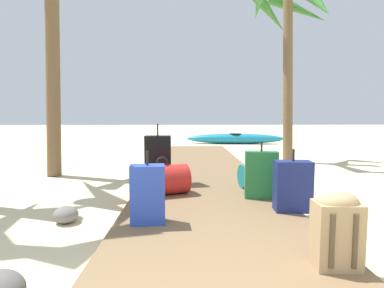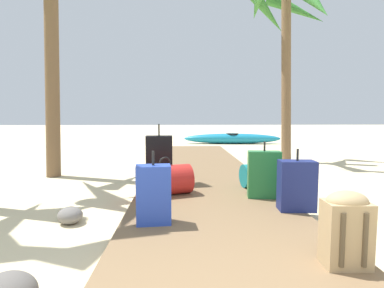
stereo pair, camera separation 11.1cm
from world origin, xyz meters
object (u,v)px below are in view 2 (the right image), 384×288
suitcase_navy (297,186)px  palm_tree_far_right (288,12)px  suitcase_black (159,158)px  suitcase_blue (154,194)px  kayak (232,139)px  suitcase_green (264,174)px  duffel_bag_teal (261,175)px  backpack_tan (346,227)px  duffel_bag_red (165,180)px

suitcase_navy → palm_tree_far_right: (1.26, 4.19, 3.14)m
suitcase_black → suitcase_blue: (0.07, -2.00, -0.07)m
kayak → suitcase_green: bearing=-96.8°
suitcase_navy → kayak: (0.77, 8.74, -0.15)m
duffel_bag_teal → palm_tree_far_right: (1.35, 3.06, 3.25)m
palm_tree_far_right → kayak: 5.64m
duffel_bag_teal → palm_tree_far_right: size_ratio=0.14×
suitcase_navy → suitcase_blue: bearing=-166.9°
backpack_tan → palm_tree_far_right: palm_tree_far_right is taller
suitcase_blue → palm_tree_far_right: palm_tree_far_right is taller
duffel_bag_red → suitcase_navy: bearing=-26.5°
suitcase_black → palm_tree_far_right: palm_tree_far_right is taller
suitcase_green → duffel_bag_red: bearing=171.6°
duffel_bag_red → backpack_tan: backpack_tan is taller
duffel_bag_teal → kayak: (0.86, 7.61, -0.05)m
suitcase_navy → duffel_bag_teal: size_ratio=1.11×
duffel_bag_red → palm_tree_far_right: (2.72, 3.46, 3.22)m
suitcase_navy → suitcase_black: bearing=133.9°
suitcase_black → kayak: (2.36, 7.09, -0.23)m
suitcase_blue → suitcase_green: 1.58m
duffel_bag_teal → backpack_tan: (-0.04, -2.39, 0.11)m
suitcase_blue → backpack_tan: bearing=-33.3°
suitcase_navy → suitcase_green: size_ratio=0.95×
palm_tree_far_right → kayak: bearing=96.2°
backpack_tan → suitcase_green: (-0.08, 1.80, 0.02)m
suitcase_black → suitcase_blue: 2.00m
duffel_bag_red → kayak: 8.31m
duffel_bag_teal → backpack_tan: size_ratio=1.16×
duffel_bag_teal → backpack_tan: bearing=-91.0°
suitcase_black → palm_tree_far_right: (2.85, 2.54, 3.06)m
suitcase_black → suitcase_blue: bearing=-87.9°
duffel_bag_red → suitcase_green: size_ratio=1.08×
suitcase_blue → palm_tree_far_right: bearing=58.6°
duffel_bag_red → suitcase_blue: (-0.06, -1.08, 0.09)m
duffel_bag_red → backpack_tan: size_ratio=1.45×
backpack_tan → kayak: backpack_tan is taller
suitcase_navy → suitcase_blue: suitcase_blue is taller
suitcase_navy → palm_tree_far_right: bearing=73.2°
suitcase_black → backpack_tan: (1.45, -2.91, -0.08)m
suitcase_green → suitcase_blue: bearing=-145.5°
suitcase_black → duffel_bag_teal: bearing=-19.3°
suitcase_blue → backpack_tan: 1.65m
backpack_tan → kayak: (0.90, 10.00, -0.15)m
kayak → palm_tree_far_right: bearing=-83.8°
suitcase_navy → suitcase_black: size_ratio=0.75×
suitcase_black → suitcase_green: bearing=-38.7°
palm_tree_far_right → suitcase_black: bearing=-138.3°
suitcase_blue → palm_tree_far_right: 6.18m
suitcase_blue → palm_tree_far_right: size_ratio=0.16×
suitcase_blue → duffel_bag_red: bearing=86.8°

